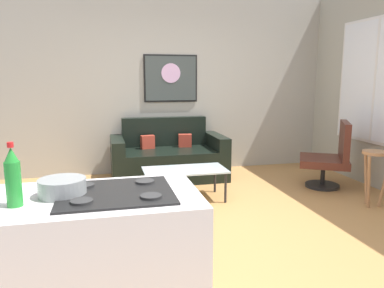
{
  "coord_description": "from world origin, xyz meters",
  "views": [
    {
      "loc": [
        -1.02,
        -3.49,
        1.5
      ],
      "look_at": [
        0.02,
        0.9,
        0.7
      ],
      "focal_mm": 34.73,
      "sensor_mm": 36.0,
      "label": 1
    }
  ],
  "objects": [
    {
      "name": "window",
      "position": [
        2.59,
        0.9,
        1.46
      ],
      "size": [
        0.03,
        1.53,
        1.71
      ],
      "color": "silver"
    },
    {
      "name": "coffee_table",
      "position": [
        -0.08,
        0.87,
        0.36
      ],
      "size": [
        1.02,
        0.53,
        0.39
      ],
      "color": "silver",
      "rests_on": "ground"
    },
    {
      "name": "soda_bottle_2",
      "position": [
        -1.45,
        -1.62,
        1.03
      ],
      "size": [
        0.07,
        0.07,
        0.31
      ],
      "color": "green",
      "rests_on": "kitchen_counter"
    },
    {
      "name": "mixing_bowl",
      "position": [
        -1.25,
        -1.5,
        0.94
      ],
      "size": [
        0.25,
        0.25,
        0.09
      ],
      "color": "#919697",
      "rests_on": "kitchen_counter"
    },
    {
      "name": "wall_painting",
      "position": [
        0.03,
        2.38,
        1.5
      ],
      "size": [
        0.85,
        0.03,
        0.74
      ],
      "color": "black"
    },
    {
      "name": "kitchen_counter",
      "position": [
        -1.22,
        -1.53,
        0.45
      ],
      "size": [
        1.39,
        0.68,
        0.92
      ],
      "color": "white",
      "rests_on": "ground"
    },
    {
      "name": "bar_stool",
      "position": [
        2.04,
        0.13,
        0.5
      ],
      "size": [
        0.34,
        0.33,
        0.66
      ],
      "color": "#A8744B",
      "rests_on": "ground"
    },
    {
      "name": "armchair",
      "position": [
        1.99,
        0.93,
        0.43
      ],
      "size": [
        0.88,
        0.89,
        0.92
      ],
      "color": "black",
      "rests_on": "ground"
    },
    {
      "name": "back_wall",
      "position": [
        0.0,
        2.42,
        1.4
      ],
      "size": [
        6.4,
        0.05,
        2.8
      ],
      "primitive_type": "cube",
      "color": "#A6A397",
      "rests_on": "ground"
    },
    {
      "name": "couch",
      "position": [
        -0.1,
        1.93,
        0.3
      ],
      "size": [
        1.69,
        0.89,
        0.9
      ],
      "color": "black",
      "rests_on": "ground"
    },
    {
      "name": "ground",
      "position": [
        0.0,
        0.0,
        -0.02
      ],
      "size": [
        6.4,
        6.4,
        0.04
      ],
      "primitive_type": "cube",
      "color": "#B37F47"
    }
  ]
}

